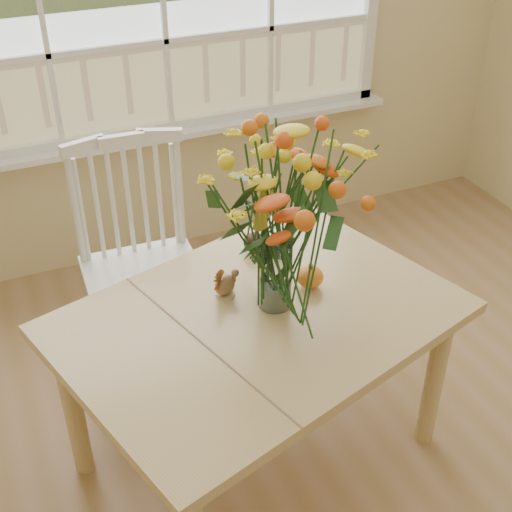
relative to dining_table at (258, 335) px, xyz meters
name	(u,v)px	position (x,y,z in m)	size (l,w,h in m)	color
dining_table	(258,335)	(0.00, 0.00, 0.00)	(1.48, 1.23, 0.68)	tan
windsor_chair	(138,251)	(-0.22, 0.71, -0.03)	(0.49, 0.47, 1.01)	white
flower_vase	(276,208)	(0.07, 0.03, 0.47)	(0.52, 0.52, 0.62)	white
pumpkin	(310,278)	(0.23, 0.07, 0.13)	(0.09, 0.09, 0.07)	orange
turkey_figurine	(225,285)	(-0.06, 0.14, 0.13)	(0.11, 0.10, 0.11)	#CCB78C
dark_gourd	(254,243)	(0.14, 0.35, 0.13)	(0.13, 0.10, 0.07)	#38160F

